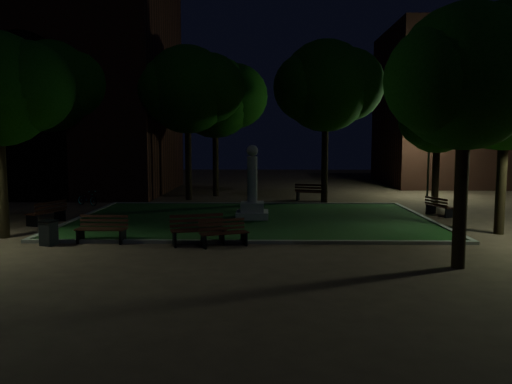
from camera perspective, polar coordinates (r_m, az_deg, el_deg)
ground at (r=19.95m, az=-0.58°, el=-4.10°), size 80.00×80.00×0.00m
lawn at (r=21.91m, az=-0.42°, el=-3.09°), size 15.00×10.00×0.08m
lawn_kerb at (r=21.91m, az=-0.42°, el=-3.04°), size 15.40×10.40×0.12m
monument at (r=21.79m, az=-0.43°, el=-0.71°), size 1.40×1.40×3.20m
building_main at (r=37.44m, az=-25.48°, el=11.34°), size 20.00×12.00×15.00m
building_far at (r=43.37m, az=25.08°, el=8.71°), size 16.00×10.00×12.00m
tree_north_wl at (r=29.49m, az=-7.63°, el=11.51°), size 6.17×5.04×8.90m
tree_north_er at (r=28.15m, az=8.21°, el=11.89°), size 6.13×5.01×8.94m
tree_ne at (r=27.74m, az=20.22°, el=7.92°), size 4.46×3.64×6.44m
tree_east at (r=20.60m, az=27.04°, el=11.65°), size 6.54×5.34×8.43m
tree_se at (r=14.57m, az=23.19°, el=11.93°), size 4.73×3.86×7.05m
tree_nw at (r=31.09m, az=-21.65°, el=11.00°), size 6.69×5.46×9.18m
tree_far_north at (r=31.30m, az=-4.49°, el=10.71°), size 6.10×4.98×8.59m
lamppost_nw at (r=32.88m, az=-20.34°, el=4.51°), size 1.18×0.28×4.06m
lamppost_ne at (r=32.78m, az=19.16°, el=4.81°), size 1.18×0.28×4.30m
bench_near_left at (r=16.82m, az=-6.67°, el=-4.40°), size 1.92×1.13×0.99m
bench_near_right at (r=16.52m, az=-3.74°, el=-4.77°), size 1.68×1.10×0.87m
bench_west_near at (r=17.83m, az=-17.19°, el=-4.14°), size 1.71×0.67×0.93m
bench_left_side at (r=22.56m, az=-22.73°, el=-2.24°), size 1.18×1.84×0.95m
bench_right_side at (r=24.54m, az=20.22°, el=-1.63°), size 1.02×1.65×0.86m
bench_far_side at (r=28.86m, az=6.32°, el=-0.09°), size 1.91×1.12×0.99m
trash_bin at (r=17.96m, az=-22.62°, el=-4.31°), size 0.62×0.62×0.83m
bicycle at (r=28.14m, az=-18.72°, el=-0.67°), size 1.56×1.25×0.79m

